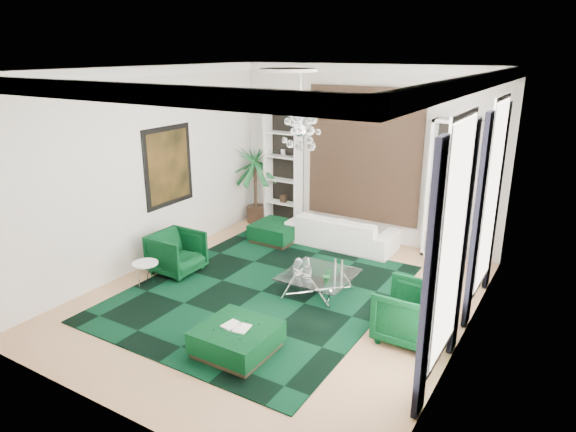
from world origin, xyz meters
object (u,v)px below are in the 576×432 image
Objects in this scene: sofa at (342,231)px; armchair_right at (410,313)px; ottoman_side at (276,232)px; palm at (255,173)px; coffee_table at (318,284)px; ottoman_front at (237,340)px; armchair_left at (177,253)px; side_table at (146,275)px.

sofa is 3.80m from armchair_right.
sofa is 2.56× the size of armchair_right.
ottoman_side is (-1.37, -0.48, -0.14)m from sofa.
coffee_table is at bearing -40.63° from palm.
armchair_right is 0.91× the size of ottoman_front.
armchair_right is at bearing -90.38° from armchair_left.
coffee_table is at bearing 24.48° from side_table.
side_table is 0.19× the size of palm.
sofa reaches higher than side_table.
ottoman_front is (-0.14, -2.17, 0.00)m from coffee_table.
sofa is at bearing 19.36° from ottoman_side.
sofa is 4.20m from side_table.
side_table is (-2.68, 0.88, 0.02)m from ottoman_front.
armchair_right reaches higher than side_table.
palm is (-0.42, 3.27, 0.83)m from armchair_left.
armchair_left is 2.50m from ottoman_side.
side_table is at bearing 161.73° from ottoman_front.
sofa is 3.55m from armchair_left.
sofa reaches higher than ottoman_front.
side_table is (-2.16, -3.61, -0.12)m from sofa.
armchair_left is at bearing 85.09° from side_table.
sofa reaches higher than ottoman_side.
armchair_right is 6.03m from palm.
side_table is at bearing 175.09° from armchair_left.
sofa is 2.51× the size of ottoman_side.
coffee_table is (-1.80, 0.57, -0.22)m from armchair_right.
palm is at bearing 139.37° from coffee_table.
side_table is at bearing -155.52° from coffee_table.
armchair_right is at bearing -33.54° from palm.
coffee_table is at bearing -42.18° from ottoman_side.
armchair_right is (4.55, -0.03, 0.02)m from armchair_left.
armchair_left is at bearing -168.88° from coffee_table.
side_table is at bearing -84.87° from palm.
armchair_right is at bearing 130.38° from sofa.
sofa is 5.12× the size of side_table.
palm is (-4.98, 3.30, 0.81)m from armchair_right.
sofa is at bearing 96.62° from ottoman_front.
coffee_table is (2.76, 0.54, -0.20)m from armchair_left.
ottoman_front is at bearing 96.62° from sofa.
ottoman_front is at bearing -58.19° from palm.
armchair_left is 1.90× the size of side_table.
palm reaches higher than ottoman_front.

